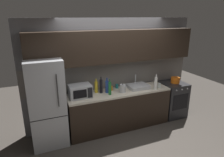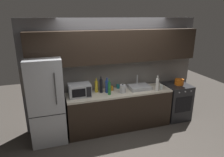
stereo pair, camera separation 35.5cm
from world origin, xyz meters
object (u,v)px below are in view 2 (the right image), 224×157
oven_range (176,101)px  cooking_pot (179,82)px  kettle (123,89)px  wine_bottle_dark (101,86)px  wine_bottle_green (109,88)px  mug_teal (118,86)px  wine_bottle_white (157,84)px  microwave (80,90)px  refrigerator (47,101)px  wine_bottle_yellow (96,86)px  mug_clear (161,87)px  mug_amber (111,88)px  wine_bottle_blue (107,86)px

oven_range → cooking_pot: cooking_pot is taller
kettle → wine_bottle_dark: (-0.46, 0.15, 0.07)m
wine_bottle_green → mug_teal: (0.31, 0.31, -0.10)m
wine_bottle_dark → wine_bottle_white: (1.24, -0.28, -0.00)m
microwave → cooking_pot: size_ratio=2.04×
wine_bottle_dark → wine_bottle_white: wine_bottle_dark is taller
refrigerator → microwave: bearing=1.6°
kettle → wine_bottle_white: wine_bottle_white is taller
wine_bottle_yellow → mug_teal: wine_bottle_yellow is taller
kettle → wine_bottle_green: size_ratio=0.58×
wine_bottle_green → cooking_pot: bearing=3.0°
wine_bottle_dark → mug_teal: 0.48m
mug_teal → wine_bottle_white: bearing=-28.0°
wine_bottle_dark → oven_range: bearing=-2.1°
wine_bottle_yellow → mug_clear: 1.51m
kettle → mug_teal: size_ratio=2.08×
refrigerator → mug_teal: size_ratio=18.14×
mug_amber → microwave: bearing=-170.8°
wine_bottle_blue → kettle: bearing=-17.5°
wine_bottle_dark → cooking_pot: (1.98, -0.07, -0.09)m
mug_clear → cooking_pot: cooking_pot is taller
microwave → mug_clear: size_ratio=4.24×
kettle → wine_bottle_green: (-0.32, -0.02, 0.06)m
cooking_pot → microwave: bearing=179.6°
refrigerator → wine_bottle_yellow: bearing=7.4°
wine_bottle_blue → mug_clear: 1.28m
cooking_pot → mug_amber: bearing=175.4°
oven_range → wine_bottle_blue: size_ratio=2.61×
wine_bottle_green → mug_clear: bearing=-2.1°
wine_bottle_yellow → wine_bottle_blue: bearing=-26.7°
wine_bottle_green → microwave: bearing=169.7°
mug_amber → wine_bottle_green: bearing=-117.7°
wine_bottle_green → cooking_pot: size_ratio=1.57×
kettle → mug_clear: size_ratio=1.88×
refrigerator → wine_bottle_yellow: size_ratio=5.61×
refrigerator → microwave: 0.70m
microwave → wine_bottle_yellow: size_ratio=1.45×
refrigerator → wine_bottle_white: bearing=-4.9°
microwave → mug_amber: 0.76m
refrigerator → wine_bottle_green: size_ratio=5.04×
oven_range → mug_clear: size_ratio=8.29×
microwave → cooking_pot: 2.47m
kettle → wine_bottle_dark: 0.49m
oven_range → kettle: (-1.49, -0.07, 0.54)m
wine_bottle_dark → mug_clear: size_ratio=3.44×
oven_range → wine_bottle_blue: bearing=178.9°
wine_bottle_dark → wine_bottle_blue: bearing=-17.7°
oven_range → wine_bottle_yellow: size_ratio=2.84×
mug_teal → wine_bottle_dark: bearing=-162.1°
mug_teal → cooking_pot: (1.54, -0.22, 0.02)m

